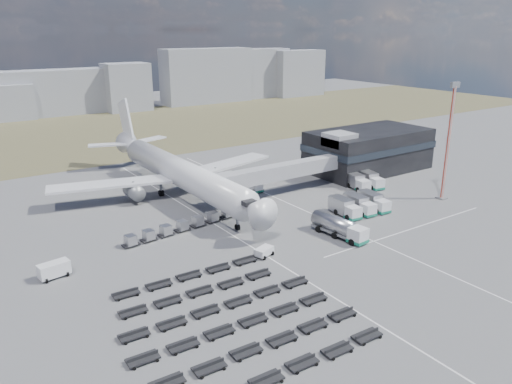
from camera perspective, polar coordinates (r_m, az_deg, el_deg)
ground at (r=80.93m, az=1.30°, el=-6.34°), size 420.00×420.00×0.00m
grass_strip at (r=178.33m, az=-19.87°, el=6.19°), size 420.00×90.00×0.01m
lane_markings at (r=88.62m, az=5.32°, el=-4.18°), size 47.12×110.00×0.01m
terminal at (r=126.74m, az=12.69°, el=4.77°), size 30.40×16.40×11.00m
jet_bridge at (r=103.53m, az=1.90°, el=2.15°), size 30.30×3.80×7.05m
airliner at (r=105.56m, az=-8.97°, el=2.38°), size 51.59×64.53×17.62m
skyline at (r=220.41m, az=-19.50°, el=11.02°), size 309.25×23.40×25.19m
fuel_tanker at (r=85.46m, az=9.47°, el=-3.98°), size 3.85×10.90×3.45m
pushback_tug at (r=77.63m, az=0.92°, el=-6.87°), size 3.50×2.65×1.42m
utility_van at (r=76.67m, az=-22.08°, el=-8.28°), size 4.48×2.52×2.27m
catering_truck at (r=108.52m, az=-0.50°, el=0.87°), size 2.38×5.78×2.65m
service_trucks_near at (r=97.46m, az=11.75°, el=-1.40°), size 10.25×8.12×2.93m
service_trucks_far at (r=112.95m, az=12.19°, el=1.30°), size 7.54×8.52×3.02m
uld_row at (r=87.68m, az=-8.43°, el=-3.83°), size 22.39×4.14×1.73m
baggage_dollies at (r=61.92m, az=-3.10°, el=-14.19°), size 28.07×26.63×0.83m
floodlight_mast at (r=107.58m, az=21.11°, el=5.33°), size 2.24×1.84×23.83m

